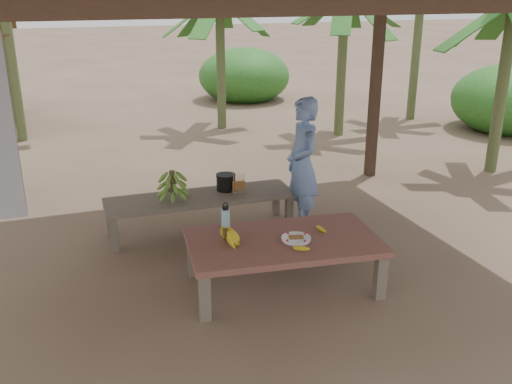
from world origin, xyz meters
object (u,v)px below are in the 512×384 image
object	(u,v)px
woman	(302,165)
bench	(200,200)
ripe_banana_bunch	(225,236)
work_table	(283,245)
plate	(296,239)
water_flask	(226,220)
cooking_pot	(226,182)

from	to	relation	value
woman	bench	bearing A→B (deg)	-100.86
ripe_banana_bunch	woman	bearing A→B (deg)	42.10
work_table	plate	bearing A→B (deg)	-29.97
water_flask	woman	size ratio (longest dim) A/B	0.20
water_flask	woman	world-z (taller)	woman
bench	water_flask	world-z (taller)	water_flask
plate	woman	bearing A→B (deg)	63.96
bench	ripe_banana_bunch	distance (m)	1.49
ripe_banana_bunch	plate	xyz separation A→B (m)	(0.65, -0.16, -0.06)
plate	water_flask	size ratio (longest dim) A/B	0.89
ripe_banana_bunch	plate	bearing A→B (deg)	-13.41
bench	plate	world-z (taller)	plate
water_flask	bench	bearing A→B (deg)	87.36
ripe_banana_bunch	water_flask	bearing A→B (deg)	71.18
bench	cooking_pot	distance (m)	0.39
ripe_banana_bunch	plate	world-z (taller)	ripe_banana_bunch
bench	ripe_banana_bunch	bearing A→B (deg)	-94.39
ripe_banana_bunch	plate	distance (m)	0.67
bench	woman	bearing A→B (deg)	-12.92
plate	cooking_pot	bearing A→B (deg)	95.64
bench	plate	bearing A→B (deg)	-71.43
work_table	woman	world-z (taller)	woman
woman	cooking_pot	bearing A→B (deg)	-112.00
ripe_banana_bunch	water_flask	distance (m)	0.27
bench	cooking_pot	bearing A→B (deg)	16.63
cooking_pot	bench	bearing A→B (deg)	-164.44
work_table	water_flask	distance (m)	0.61
ripe_banana_bunch	water_flask	world-z (taller)	water_flask
ripe_banana_bunch	water_flask	size ratio (longest dim) A/B	0.87
water_flask	cooking_pot	world-z (taller)	water_flask
work_table	woman	xyz separation A→B (m)	(0.75, 1.26, 0.36)
ripe_banana_bunch	cooking_pot	xyz separation A→B (m)	(0.48, 1.56, -0.04)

